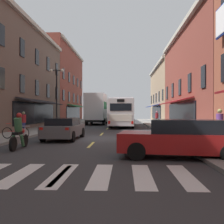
{
  "coord_description": "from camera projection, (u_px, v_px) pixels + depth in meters",
  "views": [
    {
      "loc": [
        1.71,
        -17.06,
        1.71
      ],
      "look_at": [
        0.4,
        11.38,
        1.68
      ],
      "focal_mm": 42.34,
      "sensor_mm": 36.0,
      "label": 1
    }
  ],
  "objects": [
    {
      "name": "ground_plane",
      "position": [
        98.0,
        139.0,
        17.13
      ],
      "size": [
        34.8,
        80.0,
        0.1
      ],
      "primitive_type": "cube",
      "color": "#333335"
    },
    {
      "name": "lane_centre_dashes",
      "position": [
        97.0,
        138.0,
        16.88
      ],
      "size": [
        0.14,
        73.9,
        0.01
      ],
      "color": "#DBCC4C",
      "rests_on": "ground"
    },
    {
      "name": "crosswalk_near",
      "position": [
        61.0,
        175.0,
        7.14
      ],
      "size": [
        7.1,
        2.8,
        0.01
      ],
      "color": "silver",
      "rests_on": "ground"
    },
    {
      "name": "sidewalk_left",
      "position": [
        9.0,
        137.0,
        17.4
      ],
      "size": [
        3.0,
        80.0,
        0.14
      ],
      "primitive_type": "cube",
      "color": "gray",
      "rests_on": "ground"
    },
    {
      "name": "sidewalk_right",
      "position": [
        190.0,
        137.0,
        16.85
      ],
      "size": [
        3.0,
        80.0,
        0.14
      ],
      "primitive_type": "cube",
      "color": "gray",
      "rests_on": "ground"
    },
    {
      "name": "transit_bus",
      "position": [
        123.0,
        112.0,
        31.06
      ],
      "size": [
        2.92,
        12.34,
        3.12
      ],
      "color": "silver",
      "rests_on": "ground"
    },
    {
      "name": "box_truck",
      "position": [
        97.0,
        109.0,
        34.96
      ],
      "size": [
        2.67,
        7.05,
        4.01
      ],
      "color": "white",
      "rests_on": "ground"
    },
    {
      "name": "sedan_near",
      "position": [
        64.0,
        128.0,
        16.16
      ],
      "size": [
        1.99,
        4.36,
        1.32
      ],
      "color": "#515154",
      "rests_on": "ground"
    },
    {
      "name": "sedan_mid",
      "position": [
        181.0,
        138.0,
        9.73
      ],
      "size": [
        4.67,
        2.45,
        1.42
      ],
      "color": "maroon",
      "rests_on": "ground"
    },
    {
      "name": "sedan_far",
      "position": [
        103.0,
        118.0,
        45.69
      ],
      "size": [
        2.02,
        4.72,
        1.3
      ],
      "color": "black",
      "rests_on": "ground"
    },
    {
      "name": "motorcycle_rider",
      "position": [
        19.0,
        134.0,
        12.01
      ],
      "size": [
        0.62,
        2.07,
        1.66
      ],
      "color": "black",
      "rests_on": "ground"
    },
    {
      "name": "bicycle_near",
      "position": [
        16.0,
        132.0,
        15.33
      ],
      "size": [
        1.71,
        0.48,
        0.91
      ],
      "color": "black",
      "rests_on": "sidewalk_left"
    },
    {
      "name": "pedestrian_near",
      "position": [
        23.0,
        122.0,
        19.6
      ],
      "size": [
        0.52,
        0.38,
        1.58
      ],
      "rotation": [
        0.0,
        0.0,
        4.47
      ],
      "color": "navy",
      "rests_on": "sidewalk_left"
    },
    {
      "name": "pedestrian_mid",
      "position": [
        220.0,
        125.0,
        13.4
      ],
      "size": [
        0.36,
        0.36,
        1.72
      ],
      "rotation": [
        0.0,
        0.0,
        0.54
      ],
      "color": "black",
      "rests_on": "sidewalk_right"
    },
    {
      "name": "pedestrian_far",
      "position": [
        157.0,
        118.0,
        30.99
      ],
      "size": [
        0.36,
        0.36,
        1.65
      ],
      "rotation": [
        0.0,
        0.0,
        5.88
      ],
      "color": "#4C4C51",
      "rests_on": "sidewalk_right"
    },
    {
      "name": "street_lamp_twin",
      "position": [
        57.0,
        95.0,
        25.9
      ],
      "size": [
        1.42,
        0.32,
        5.79
      ],
      "color": "black",
      "rests_on": "sidewalk_left"
    }
  ]
}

